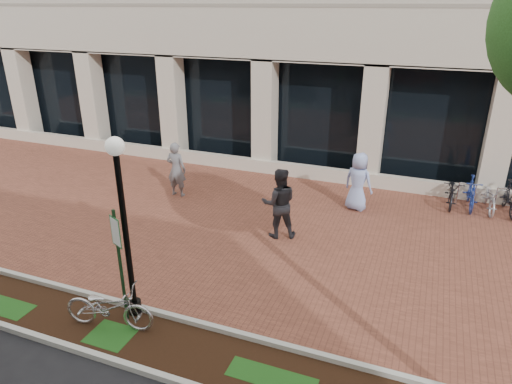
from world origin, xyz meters
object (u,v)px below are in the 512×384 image
(locked_bicycle, at_px, (109,307))
(pedestrian_left, at_px, (176,169))
(pedestrian_mid, at_px, (279,203))
(bike_rack_cluster, at_px, (499,197))
(pedestrian_right, at_px, (358,182))
(parking_sign, at_px, (118,253))
(lamppost, at_px, (124,220))

(locked_bicycle, height_order, pedestrian_left, pedestrian_left)
(pedestrian_mid, height_order, bike_rack_cluster, pedestrian_mid)
(pedestrian_right, relative_size, bike_rack_cluster, 0.53)
(locked_bicycle, xyz_separation_m, pedestrian_mid, (1.91, 4.94, 0.52))
(pedestrian_left, distance_m, pedestrian_right, 5.96)
(parking_sign, distance_m, pedestrian_left, 6.64)
(parking_sign, relative_size, pedestrian_mid, 1.25)
(locked_bicycle, bearing_deg, parking_sign, -36.46)
(pedestrian_left, height_order, pedestrian_mid, pedestrian_mid)
(lamppost, bearing_deg, pedestrian_mid, 68.46)
(parking_sign, distance_m, locked_bicycle, 1.15)
(parking_sign, xyz_separation_m, lamppost, (0.03, 0.25, 0.60))
(locked_bicycle, relative_size, pedestrian_left, 0.99)
(parking_sign, xyz_separation_m, pedestrian_left, (-2.37, 6.17, -0.66))
(locked_bicycle, distance_m, pedestrian_right, 8.39)
(parking_sign, relative_size, bike_rack_cluster, 0.72)
(lamppost, bearing_deg, locked_bicycle, -108.26)
(parking_sign, bearing_deg, pedestrian_left, 135.77)
(pedestrian_mid, distance_m, bike_rack_cluster, 7.16)
(lamppost, relative_size, bike_rack_cluster, 1.10)
(pedestrian_left, distance_m, pedestrian_mid, 4.41)
(locked_bicycle, height_order, bike_rack_cluster, bike_rack_cluster)
(parking_sign, xyz_separation_m, pedestrian_right, (3.49, 7.23, -0.66))
(lamppost, height_order, locked_bicycle, lamppost)
(lamppost, relative_size, locked_bicycle, 2.08)
(locked_bicycle, height_order, pedestrian_mid, pedestrian_mid)
(locked_bicycle, distance_m, pedestrian_mid, 5.32)
(lamppost, bearing_deg, parking_sign, -98.04)
(pedestrian_right, bearing_deg, parking_sign, 82.45)
(parking_sign, distance_m, pedestrian_right, 8.06)
(parking_sign, height_order, pedestrian_left, parking_sign)
(parking_sign, distance_m, bike_rack_cluster, 11.61)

